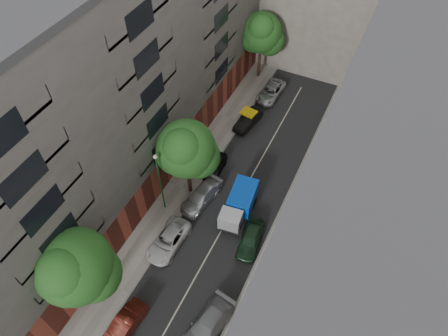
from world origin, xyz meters
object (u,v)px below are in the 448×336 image
Objects in this scene: tarp_truck at (239,204)px; car_left_4 at (215,166)px; car_left_2 at (168,241)px; tree_mid at (187,151)px; car_left_5 at (248,120)px; lamp_post at (159,178)px; tree_far at (262,35)px; pedestrian at (324,173)px; car_right_1 at (207,326)px; car_right_2 at (251,239)px; tree_near at (75,269)px; car_left_1 at (124,326)px; car_left_6 at (271,92)px; car_left_3 at (201,196)px.

tarp_truck is 1.42× the size of car_left_4.
tree_mid is at bearing 101.52° from car_left_2.
car_left_5 is 14.36m from lamp_post.
tree_far is 4.38× the size of pedestrian.
car_left_4 is 15.61m from car_right_1.
car_left_2 is 1.15× the size of car_left_5.
tree_near is (-8.72, -10.17, 5.27)m from car_right_2.
pedestrian reaches higher than car_right_2.
car_left_1 is 0.88× the size of car_left_2.
pedestrian is at bearing 32.45° from tree_mid.
car_right_1 is at bearing -74.64° from tree_far.
tree_mid is 4.44× the size of pedestrian.
tree_far is at bearing 100.68° from car_left_1.
tarp_truck is 17.06m from car_left_6.
pedestrian is at bearing 38.02° from lamp_post.
car_left_4 is at bearing 13.35° from pedestrian.
car_left_1 reaches higher than car_left_2.
tree_mid is at bearing 103.23° from car_left_1.
tarp_truck is 15.00m from tree_near.
car_left_3 is at bearing 31.88° from pedestrian.
lamp_post is at bearing -95.85° from car_left_6.
car_left_6 is (0.50, 5.60, -0.01)m from car_left_5.
tree_far reaches higher than car_left_6.
lamp_post reaches higher than car_right_2.
tree_mid is at bearing -87.45° from car_left_5.
car_left_1 is 0.48× the size of tree_near.
car_left_1 is at bearing -74.45° from lamp_post.
car_left_1 is at bearing -11.41° from tree_near.
tree_near is at bearing -103.50° from car_left_4.
car_right_2 reaches higher than car_left_1.
car_left_3 reaches higher than car_left_2.
car_right_2 reaches higher than car_left_6.
car_left_2 is 0.57× the size of tree_far.
car_left_4 is 0.90× the size of car_left_5.
tree_far is (-2.01, 25.24, 5.21)m from car_left_2.
car_left_1 is 12.96m from car_left_3.
tree_far reaches higher than car_left_3.
car_left_2 is 5.36m from car_left_3.
car_left_3 is 0.54× the size of tree_near.
pedestrian is (10.90, 6.93, -4.73)m from tree_mid.
pedestrian is (11.91, -12.52, -4.76)m from tree_far.
car_left_5 is at bearing -92.12° from car_left_6.
car_left_5 is 0.47× the size of tree_near.
car_left_6 is at bearing 93.63° from car_left_5.
car_right_1 is at bearing -85.13° from tarp_truck.
tree_mid is (1.42, 12.76, -0.14)m from tree_near.
lamp_post is (-0.29, -22.06, -1.38)m from tree_far.
car_left_5 is (0.19, 16.80, 0.02)m from car_left_2.
lamp_post is (-2.20, -6.06, 3.86)m from car_left_4.
car_left_6 is at bearing 81.13° from lamp_post.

